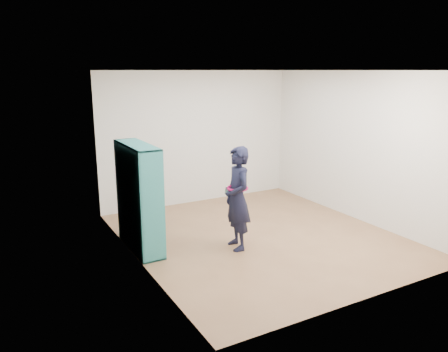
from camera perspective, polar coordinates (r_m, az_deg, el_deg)
floor at (r=7.11m, az=4.73°, el=-7.86°), size 4.50×4.50×0.00m
ceiling at (r=6.61m, az=5.18°, el=13.59°), size 4.50×4.50×0.00m
wall_left at (r=5.89m, az=-11.45°, el=0.60°), size 0.02×4.50×2.60m
wall_right at (r=8.02m, az=16.93°, el=3.73°), size 0.02×4.50×2.60m
wall_back at (r=8.67m, az=-3.39°, el=5.01°), size 4.00×0.02×2.60m
wall_front at (r=5.08m, az=19.20°, el=-1.98°), size 4.00×0.02×2.60m
bookshelf at (r=6.52m, az=-11.26°, el=-2.96°), size 0.35×1.18×1.58m
person at (r=6.41m, az=1.76°, el=-2.93°), size 0.45×0.61×1.54m
smartphone at (r=6.42m, az=0.35°, el=-1.96°), size 0.02×0.09×0.13m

